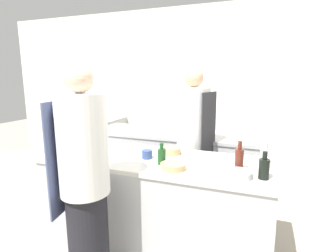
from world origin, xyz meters
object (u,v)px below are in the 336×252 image
Objects in this scene: oven_range at (100,143)px; chef_at_prep_near at (85,184)px; cup at (147,154)px; bottle_vinegar at (162,156)px; bowl_prep_small at (171,151)px; bottle_olive_oil at (239,158)px; bottle_cooking_oil at (264,168)px; bottle_wine at (264,153)px; bowl_wooden_salad at (88,142)px; bowl_mixing_large at (239,174)px; chef_at_stove at (193,144)px; bowl_ceramic_blue at (173,166)px.

chef_at_prep_near reaches higher than oven_range.
oven_range is at bearing 135.09° from cup.
bowl_prep_small is (-0.03, 0.32, -0.04)m from bottle_vinegar.
cup is (-0.85, 0.01, -0.06)m from bottle_olive_oil.
bottle_cooking_oil is (2.82, -1.92, 0.53)m from oven_range.
bottle_wine is 1.87m from bowl_wooden_salad.
chef_at_prep_near is 0.95m from bowl_prep_small.
oven_range is 4.71× the size of bowl_mixing_large.
chef_at_stove reaches higher than chef_at_prep_near.
bottle_wine is at bearing 91.21° from bottle_cooking_oil.
bowl_mixing_large is at bearing 0.50° from bowl_ceramic_blue.
bowl_wooden_salad is at bearing 166.48° from bowl_mixing_large.
bowl_mixing_large reaches higher than oven_range.
bowl_wooden_salad is 0.87m from cup.
bottle_vinegar is 0.68m from bowl_mixing_large.
bottle_olive_oil reaches higher than bottle_vinegar.
chef_at_prep_near is 6.01× the size of bottle_wine.
bottle_vinegar is (1.97, -1.88, 0.52)m from oven_range.
bottle_vinegar is 0.33m from bowl_prep_small.
chef_at_stove reaches higher than bottle_olive_oil.
cup is (-1.03, -0.17, -0.08)m from bottle_wine.
bottle_olive_oil reaches higher than cup.
bottle_olive_oil is (2.62, -1.79, 0.54)m from oven_range.
chef_at_stove is 6.82× the size of bowl_wooden_salad.
bottle_cooking_oil reaches higher than oven_range.
bottle_vinegar is 0.90× the size of bottle_cooking_oil.
chef_at_stove is 7.18× the size of bottle_olive_oil.
bowl_mixing_large is (0.62, -0.95, 0.05)m from chef_at_stove.
bottle_vinegar is at bearing -161.89° from bottle_wine.
bottle_olive_oil is 0.27m from bottle_wine.
chef_at_prep_near reaches higher than bowl_mixing_large.
chef_at_prep_near is 0.69m from bottle_vinegar.
bottle_wine is at bearing -29.66° from oven_range.
bottle_vinegar is 0.98× the size of bowl_mixing_large.
chef_at_stove reaches higher than bowl_ceramic_blue.
oven_range is at bearing 21.72° from chef_at_prep_near.
bowl_prep_small is 1.00m from bowl_wooden_salad.
bottle_wine is at bearing 27.16° from bowl_ceramic_blue.
bottle_cooking_oil is 0.72m from bowl_ceramic_blue.
bottle_wine reaches higher than bottle_cooking_oil.
cup is at bearing 171.72° from bottle_cooking_oil.
bowl_prep_small is 0.77× the size of bowl_wooden_salad.
bottle_vinegar is 0.75× the size of bowl_wooden_salad.
cup is (-0.19, 0.11, -0.04)m from bottle_vinegar.
cup is (-0.25, -0.76, 0.06)m from chef_at_stove.
bowl_wooden_salad is (-1.03, 0.33, -0.04)m from bottle_vinegar.
chef_at_stove is 0.96m from bowl_ceramic_blue.
chef_at_prep_near is at bearing -126.72° from bottle_vinegar.
chef_at_prep_near is 1.36m from bottle_cooking_oil.
bowl_prep_small is at bearing 53.28° from cup.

